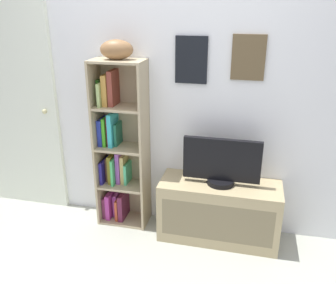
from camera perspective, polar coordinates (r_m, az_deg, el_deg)
name	(u,v)px	position (r m, az deg, el deg)	size (l,w,h in m)	color
back_wall	(172,97)	(3.01, 0.64, 7.21)	(4.80, 0.08, 2.31)	silver
bookshelf	(118,150)	(3.17, -7.95, -1.23)	(0.44, 0.27, 1.47)	tan
football	(117,50)	(2.91, -8.17, 14.35)	(0.26, 0.15, 0.15)	olive
tv_stand	(219,211)	(3.10, 8.08, -10.81)	(0.99, 0.38, 0.51)	tan
television	(222,163)	(2.89, 8.53, -3.31)	(0.62, 0.22, 0.39)	black
door	(15,104)	(3.62, -23.21, 5.60)	(0.86, 0.09, 2.04)	silver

